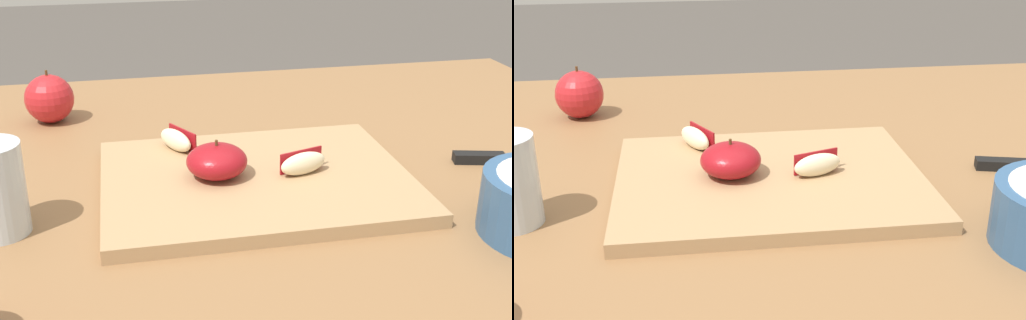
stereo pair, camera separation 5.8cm
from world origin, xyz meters
The scene contains 7 objects.
dining_table centered at (0.00, 0.00, 0.65)m, with size 1.17×0.99×0.75m.
cutting_board centered at (-0.06, -0.05, 0.76)m, with size 0.39×0.31×0.02m.
apple_half_skin_up centered at (-0.11, -0.05, 0.79)m, with size 0.08×0.08×0.05m.
apple_wedge_back centered at (-0.15, 0.06, 0.79)m, with size 0.05×0.07×0.03m.
apple_wedge_left centered at (0.00, -0.06, 0.79)m, with size 0.07×0.04×0.03m.
paring_knife centered at (0.27, -0.04, 0.76)m, with size 0.16×0.06×0.01m.
whole_apple_crimson centered at (-0.33, 0.26, 0.79)m, with size 0.08×0.08×0.09m.
Camera 1 is at (-0.22, -0.81, 1.12)m, focal length 47.00 mm.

